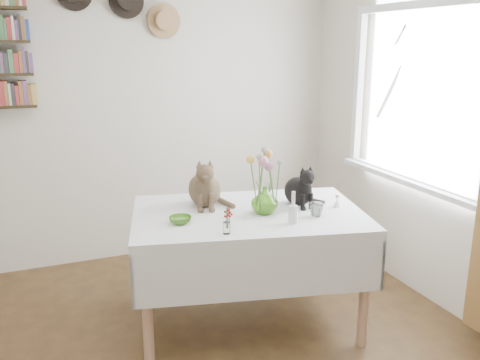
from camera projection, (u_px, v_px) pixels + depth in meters
name	position (u px, v px, depth m)	size (l,w,h in m)	color
room	(191.00, 184.00, 2.30)	(4.08, 4.58, 2.58)	brown
window	(418.00, 110.00, 3.69)	(0.12, 1.52, 1.32)	white
dining_table	(248.00, 240.00, 3.38)	(1.67, 1.28, 0.80)	white
tabby_cat	(204.00, 181.00, 3.41)	(0.23, 0.30, 0.35)	brown
black_cat	(298.00, 184.00, 3.44)	(0.20, 0.25, 0.29)	black
flower_vase	(265.00, 200.00, 3.26)	(0.17, 0.17, 0.18)	#8DD34E
green_bowl	(180.00, 220.00, 3.10)	(0.14, 0.14, 0.04)	#8DD34E
drinking_glass	(316.00, 210.00, 3.22)	(0.10, 0.10, 0.09)	white
candlestick	(293.00, 213.00, 3.10)	(0.06, 0.06, 0.20)	white
berry_jar	(227.00, 221.00, 2.92)	(0.04, 0.04, 0.17)	white
porcelain_figurine	(337.00, 201.00, 3.41)	(0.05, 0.05, 0.09)	white
flower_bouquet	(265.00, 162.00, 3.21)	(0.17, 0.13, 0.39)	#4C7233
wall_hats	(123.00, 5.00, 4.06)	(0.98, 0.09, 0.48)	black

